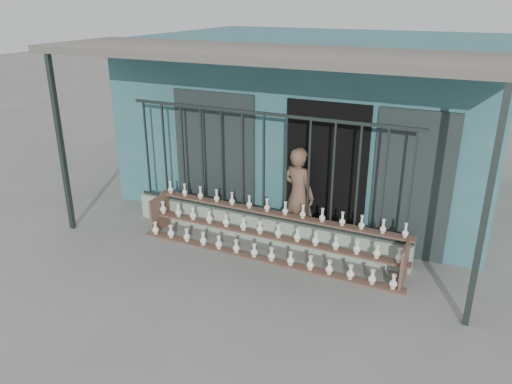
% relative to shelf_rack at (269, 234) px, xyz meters
% --- Properties ---
extents(ground, '(60.00, 60.00, 0.00)m').
position_rel_shelf_rack_xyz_m(ground, '(-0.29, -0.88, -0.36)').
color(ground, slate).
extents(workshop_building, '(7.40, 6.60, 3.21)m').
position_rel_shelf_rack_xyz_m(workshop_building, '(-0.28, 3.35, 1.26)').
color(workshop_building, '#33686D').
rests_on(workshop_building, ground).
extents(parapet_wall, '(5.00, 0.20, 0.45)m').
position_rel_shelf_rack_xyz_m(parapet_wall, '(-0.29, 0.42, -0.14)').
color(parapet_wall, '#9EB39A').
rests_on(parapet_wall, ground).
extents(security_fence, '(5.00, 0.04, 1.80)m').
position_rel_shelf_rack_xyz_m(security_fence, '(-0.29, 0.42, 0.98)').
color(security_fence, '#283330').
rests_on(security_fence, parapet_wall).
extents(shelf_rack, '(4.50, 0.68, 0.85)m').
position_rel_shelf_rack_xyz_m(shelf_rack, '(0.00, 0.00, 0.00)').
color(shelf_rack, brown).
rests_on(shelf_rack, ground).
extents(elderly_woman, '(0.70, 0.57, 1.66)m').
position_rel_shelf_rack_xyz_m(elderly_woman, '(0.24, 0.67, 0.47)').
color(elderly_woman, brown).
rests_on(elderly_woman, ground).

